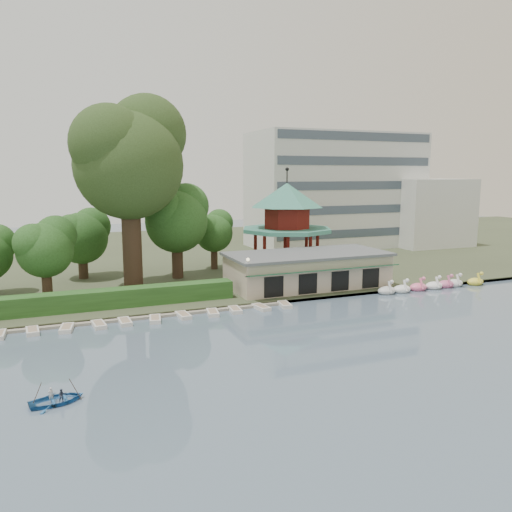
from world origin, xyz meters
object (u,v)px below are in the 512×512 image
big_tree (130,155)px  pavilion (287,218)px  dock (118,319)px  rowboat_with_passengers (56,396)px  boathouse (307,269)px

big_tree → pavilion: bearing=10.4°
dock → pavilion: bearing=31.7°
dock → rowboat_with_passengers: bearing=-108.1°
boathouse → pavilion: 11.43m
dock → rowboat_with_passengers: rowboat_with_passengers is taller
pavilion → big_tree: big_tree is taller
boathouse → rowboat_with_passengers: size_ratio=3.96×
boathouse → big_tree: (-18.84, 6.22, 12.94)m
dock → big_tree: 19.01m
pavilion → rowboat_with_passengers: size_ratio=2.87×
dock → big_tree: big_tree is taller
dock → pavilion: pavilion is taller
boathouse → rowboat_with_passengers: 34.35m
pavilion → rowboat_with_passengers: pavilion is taller
boathouse → dock: bearing=-167.8°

